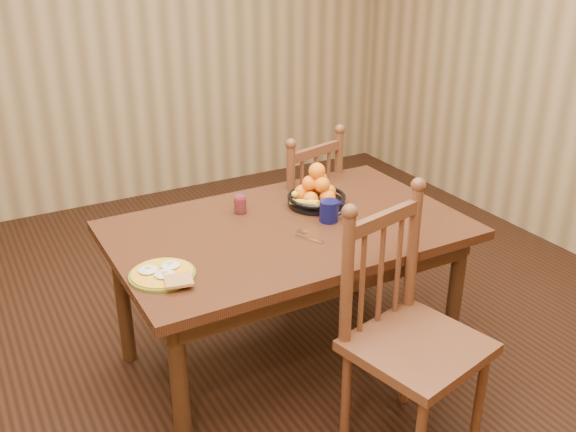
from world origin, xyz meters
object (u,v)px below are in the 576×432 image
chair_far (296,216)px  coffee_mug (330,211)px  breakfast_plate (163,274)px  fruit_bowl (316,193)px  dining_table (288,242)px  chair_near (409,337)px

chair_far → coffee_mug: size_ratio=7.51×
breakfast_plate → fruit_bowl: bearing=19.5°
dining_table → coffee_mug: size_ratio=12.03×
breakfast_plate → coffee_mug: 0.87m
chair_near → coffee_mug: chair_near is taller
chair_far → chair_near: chair_near is taller
breakfast_plate → fruit_bowl: 0.95m
dining_table → breakfast_plate: size_ratio=5.39×
chair_far → breakfast_plate: chair_far is taller
chair_near → breakfast_plate: size_ratio=3.60×
breakfast_plate → fruit_bowl: size_ratio=1.02×
breakfast_plate → coffee_mug: coffee_mug is taller
chair_far → chair_near: 1.32m
chair_far → chair_near: size_ratio=0.93×
breakfast_plate → dining_table: bearing=14.7°
chair_near → fruit_bowl: chair_near is taller
dining_table → fruit_bowl: 0.32m
fruit_bowl → coffee_mug: bearing=-102.2°
chair_far → coffee_mug: chair_far is taller
chair_near → fruit_bowl: bearing=71.6°
breakfast_plate → chair_near: bearing=-33.7°
coffee_mug → breakfast_plate: bearing=-171.5°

